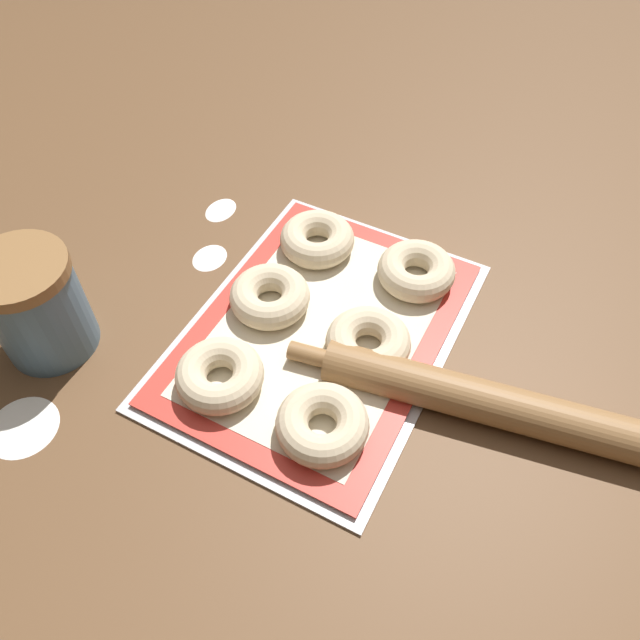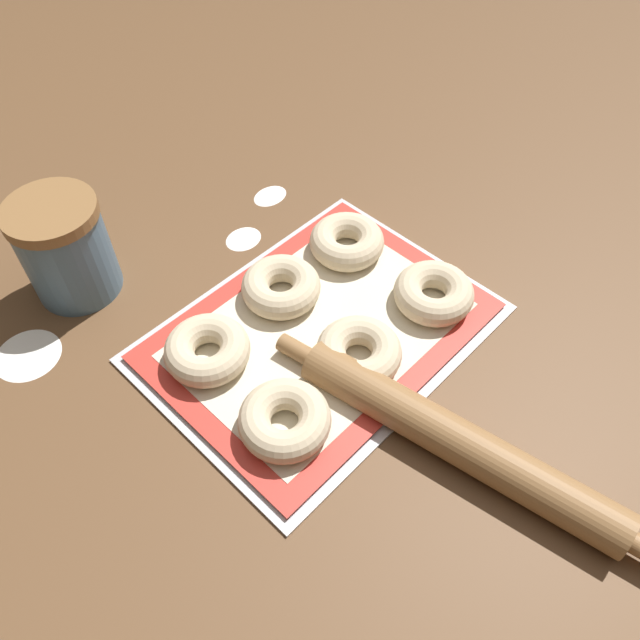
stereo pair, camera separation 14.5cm
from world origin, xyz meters
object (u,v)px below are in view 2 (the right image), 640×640
(bagel_back_right, at_px, (347,241))
(rolling_pin, at_px, (456,440))
(bagel_back_center, at_px, (281,287))
(bagel_front_left, at_px, (285,420))
(bagel_back_left, at_px, (207,350))
(bagel_front_center, at_px, (359,352))
(bagel_front_right, at_px, (434,293))
(baking_tray, at_px, (320,332))
(flour_canister, at_px, (66,249))

(bagel_back_right, distance_m, rolling_pin, 0.34)
(rolling_pin, bearing_deg, bagel_back_center, 85.99)
(bagel_front_left, xyz_separation_m, bagel_back_left, (0.00, 0.14, 0.00))
(bagel_front_center, distance_m, bagel_front_right, 0.14)
(bagel_front_center, xyz_separation_m, bagel_back_left, (-0.13, 0.14, 0.00))
(bagel_front_left, relative_size, bagel_back_right, 1.00)
(baking_tray, distance_m, bagel_back_center, 0.08)
(rolling_pin, bearing_deg, bagel_back_left, 111.32)
(baking_tray, relative_size, bagel_back_right, 4.07)
(bagel_front_left, xyz_separation_m, bagel_back_center, (0.14, 0.15, 0.00))
(bagel_front_right, xyz_separation_m, bagel_back_left, (-0.27, 0.15, 0.00))
(rolling_pin, bearing_deg, baking_tray, 85.86)
(bagel_front_center, bearing_deg, bagel_front_right, -2.82)
(baking_tray, height_order, bagel_front_right, bagel_front_right)
(baking_tray, distance_m, bagel_back_right, 0.15)
(baking_tray, relative_size, bagel_front_left, 4.07)
(baking_tray, xyz_separation_m, bagel_back_left, (-0.13, 0.07, 0.03))
(bagel_back_left, bearing_deg, bagel_back_right, 1.25)
(baking_tray, relative_size, bagel_back_left, 4.07)
(rolling_pin, bearing_deg, bagel_front_center, 85.34)
(flour_canister, height_order, rolling_pin, flour_canister)
(flour_canister, bearing_deg, bagel_front_right, -50.69)
(bagel_front_right, xyz_separation_m, rolling_pin, (-0.16, -0.15, -0.00))
(bagel_back_right, bearing_deg, baking_tray, -150.83)
(bagel_front_center, distance_m, flour_canister, 0.41)
(bagel_front_right, bearing_deg, flour_canister, 129.31)
(bagel_back_center, relative_size, rolling_pin, 0.22)
(bagel_front_center, distance_m, bagel_back_right, 0.20)
(bagel_front_center, bearing_deg, bagel_back_left, 132.96)
(baking_tray, distance_m, rolling_pin, 0.23)
(bagel_back_left, xyz_separation_m, bagel_back_center, (0.14, 0.01, 0.00))
(baking_tray, relative_size, bagel_front_center, 4.07)
(bagel_front_left, distance_m, bagel_back_left, 0.14)
(bagel_front_left, height_order, rolling_pin, rolling_pin)
(bagel_front_right, relative_size, bagel_back_right, 1.00)
(bagel_back_left, bearing_deg, baking_tray, -27.12)
(bagel_back_left, bearing_deg, bagel_front_center, -47.04)
(bagel_back_center, bearing_deg, baking_tray, -93.64)
(baking_tray, height_order, rolling_pin, rolling_pin)
(rolling_pin, bearing_deg, bagel_back_right, 63.88)
(flour_canister, distance_m, rolling_pin, 0.56)
(bagel_back_left, distance_m, bagel_back_center, 0.14)
(bagel_back_center, bearing_deg, bagel_back_right, -2.21)
(bagel_back_center, bearing_deg, bagel_back_left, -175.57)
(bagel_back_center, relative_size, bagel_back_right, 1.00)
(bagel_front_left, bearing_deg, flour_canister, 95.82)
(bagel_back_left, bearing_deg, bagel_front_right, -28.10)
(bagel_back_left, height_order, flour_canister, flour_canister)
(bagel_back_left, bearing_deg, bagel_back_center, 4.43)
(bagel_front_right, relative_size, flour_canister, 0.75)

